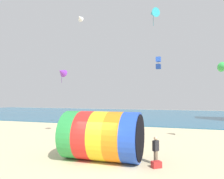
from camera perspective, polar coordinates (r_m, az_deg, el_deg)
ground_plane at (r=13.27m, az=-4.09°, el=-19.29°), size 120.00×120.00×0.00m
sea at (r=49.57m, az=12.86°, el=-6.52°), size 120.00×40.00×0.10m
giant_inflatable_tube at (r=14.01m, az=-2.55°, el=-11.97°), size 4.90×3.11×3.04m
kite_handler at (r=13.45m, az=11.36°, el=-15.31°), size 0.38×0.42×1.65m
kite_cyan_delta at (r=19.91m, az=10.73°, el=19.00°), size 1.18×1.18×1.51m
kite_white_delta at (r=27.56m, az=-8.40°, el=18.04°), size 0.73×0.85×1.32m
kite_purple_delta at (r=23.24m, az=-13.01°, el=4.50°), size 0.90×1.10×1.64m
kite_blue_box at (r=27.92m, az=12.01°, el=6.81°), size 0.60×0.60×1.60m
bystander_near_water at (r=22.25m, az=1.58°, el=-10.20°), size 0.40×0.29×1.56m
cooler_box at (r=13.11m, az=11.52°, el=-18.65°), size 0.63×0.60×0.36m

